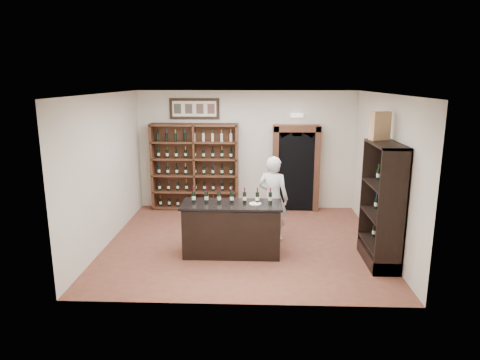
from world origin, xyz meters
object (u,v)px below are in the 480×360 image
(wine_crate, at_px, (380,126))
(shopkeeper, at_px, (273,198))
(wine_shelf, at_px, (195,167))
(side_cabinet, at_px, (382,223))
(counter_bottle_0, at_px, (194,197))
(tasting_counter, at_px, (232,229))

(wine_crate, bearing_deg, shopkeeper, 137.78)
(wine_shelf, distance_m, side_cabinet, 5.02)
(counter_bottle_0, xyz_separation_m, shopkeeper, (1.53, 0.78, -0.23))
(tasting_counter, height_order, counter_bottle_0, counter_bottle_0)
(side_cabinet, height_order, wine_crate, wine_crate)
(wine_shelf, xyz_separation_m, side_cabinet, (3.82, -3.23, -0.35))
(side_cabinet, bearing_deg, wine_crate, 97.82)
(shopkeeper, bearing_deg, wine_crate, 179.52)
(side_cabinet, bearing_deg, tasting_counter, 173.72)
(tasting_counter, height_order, shopkeeper, shopkeeper)
(counter_bottle_0, bearing_deg, shopkeeper, 26.97)
(side_cabinet, relative_size, wine_crate, 4.34)
(shopkeeper, xyz_separation_m, wine_crate, (1.86, -0.73, 1.57))
(tasting_counter, distance_m, counter_bottle_0, 0.95)
(side_cabinet, relative_size, shopkeeper, 1.25)
(side_cabinet, bearing_deg, counter_bottle_0, 174.11)
(wine_shelf, relative_size, wine_crate, 4.34)
(counter_bottle_0, distance_m, wine_crate, 3.65)
(tasting_counter, height_order, side_cabinet, side_cabinet)
(tasting_counter, relative_size, side_cabinet, 0.85)
(shopkeeper, bearing_deg, wine_shelf, -26.87)
(wine_crate, bearing_deg, wine_shelf, 122.27)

